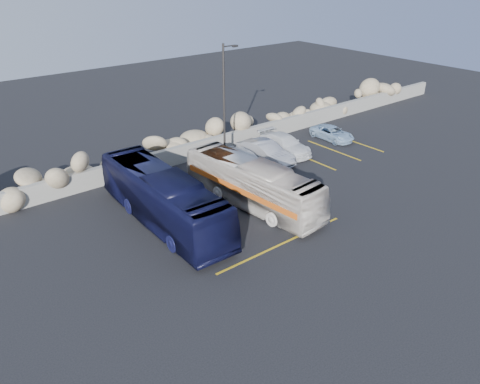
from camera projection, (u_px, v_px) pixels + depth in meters
ground at (300, 239)px, 23.27m from camera, size 90.00×90.00×0.00m
seawall at (173, 156)px, 31.40m from camera, size 60.00×0.40×1.20m
riprap_pile at (163, 142)px, 31.92m from camera, size 54.00×2.80×2.60m
parking_lines at (289, 178)px, 29.76m from camera, size 18.16×9.36×0.01m
lamppost at (225, 104)px, 29.43m from camera, size 1.14×0.18×8.00m
vintage_bus at (252, 184)px, 25.98m from camera, size 2.90×9.38×2.57m
tour_coach at (163, 198)px, 24.12m from camera, size 2.67×10.32×2.86m
car_a at (244, 161)px, 30.30m from camera, size 1.90×4.44×1.49m
car_b at (265, 152)px, 31.70m from camera, size 1.86×4.50×1.45m
car_c at (285, 144)px, 33.34m from camera, size 1.92×4.49×1.29m
car_d at (332, 133)px, 35.87m from camera, size 1.78×3.67×1.01m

